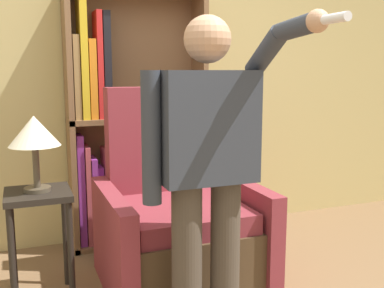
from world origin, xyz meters
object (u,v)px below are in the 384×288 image
Objects in this scene: armchair at (177,224)px; person_standing at (207,161)px; bookcase at (119,124)px; table_lamp at (34,134)px; side_table at (39,217)px.

person_standing is at bearing -97.02° from armchair.
bookcase is 0.99m from table_lamp.
side_table is at bearing 136.03° from person_standing.
armchair is 1.87× the size of side_table.
armchair is (0.19, -0.77, -0.57)m from bookcase.
bookcase is at bearing 49.04° from side_table.
bookcase is 1.22× the size of person_standing.
person_standing is at bearing -43.97° from table_lamp.
side_table is (-0.75, 0.73, -0.41)m from person_standing.
bookcase is 1.08m from side_table.
bookcase reaches higher than person_standing.
armchair is 0.90m from person_standing.
table_lamp is at bearing 0.00° from side_table.
side_table is (-0.84, 0.03, 0.14)m from armchair.
person_standing reaches higher than armchair.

